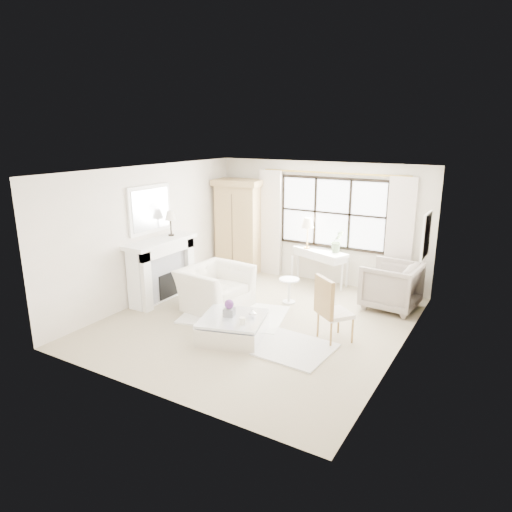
% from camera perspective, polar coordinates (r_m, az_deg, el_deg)
% --- Properties ---
extents(floor, '(5.50, 5.50, 0.00)m').
position_cam_1_polar(floor, '(8.37, 0.20, -8.13)').
color(floor, tan).
rests_on(floor, ground).
extents(ceiling, '(5.50, 5.50, 0.00)m').
position_cam_1_polar(ceiling, '(7.70, 0.22, 10.63)').
color(ceiling, white).
rests_on(ceiling, ground).
extents(wall_back, '(5.00, 0.00, 5.00)m').
position_cam_1_polar(wall_back, '(10.33, 7.94, 4.16)').
color(wall_back, silver).
rests_on(wall_back, ground).
extents(wall_front, '(5.00, 0.00, 5.00)m').
position_cam_1_polar(wall_front, '(5.82, -13.60, -5.06)').
color(wall_front, silver).
rests_on(wall_front, ground).
extents(wall_left, '(0.00, 5.50, 5.50)m').
position_cam_1_polar(wall_left, '(9.40, -13.08, 2.78)').
color(wall_left, silver).
rests_on(wall_left, ground).
extents(wall_right, '(0.00, 5.50, 5.50)m').
position_cam_1_polar(wall_right, '(7.05, 18.05, -1.79)').
color(wall_right, silver).
rests_on(wall_right, ground).
extents(window_pane, '(2.40, 0.02, 1.50)m').
position_cam_1_polar(window_pane, '(10.16, 9.51, 5.34)').
color(window_pane, white).
rests_on(window_pane, wall_back).
extents(window_frame, '(2.50, 0.04, 1.50)m').
position_cam_1_polar(window_frame, '(10.15, 9.49, 5.33)').
color(window_frame, black).
rests_on(window_frame, wall_back).
extents(curtain_rod, '(3.30, 0.04, 0.04)m').
position_cam_1_polar(curtain_rod, '(9.99, 9.61, 10.20)').
color(curtain_rod, '#A8883A').
rests_on(curtain_rod, wall_back).
extents(curtain_left, '(0.55, 0.10, 2.47)m').
position_cam_1_polar(curtain_left, '(10.78, 1.81, 4.14)').
color(curtain_left, silver).
rests_on(curtain_left, ground).
extents(curtain_right, '(0.55, 0.10, 2.47)m').
position_cam_1_polar(curtain_right, '(9.73, 17.50, 2.19)').
color(curtain_right, beige).
rests_on(curtain_right, ground).
extents(fireplace, '(0.58, 1.66, 1.26)m').
position_cam_1_polar(fireplace, '(9.42, -11.82, -1.53)').
color(fireplace, white).
rests_on(fireplace, ground).
extents(mirror_frame, '(0.05, 1.15, 0.95)m').
position_cam_1_polar(mirror_frame, '(9.29, -13.13, 5.71)').
color(mirror_frame, white).
rests_on(mirror_frame, wall_left).
extents(mirror_glass, '(0.02, 1.00, 0.80)m').
position_cam_1_polar(mirror_glass, '(9.27, -13.00, 5.69)').
color(mirror_glass, silver).
rests_on(mirror_glass, wall_left).
extents(art_frame, '(0.04, 0.62, 0.82)m').
position_cam_1_polar(art_frame, '(8.63, 20.51, 2.44)').
color(art_frame, white).
rests_on(art_frame, wall_right).
extents(art_canvas, '(0.01, 0.52, 0.72)m').
position_cam_1_polar(art_canvas, '(8.63, 20.38, 2.46)').
color(art_canvas, beige).
rests_on(art_canvas, wall_right).
extents(mantel_lamp, '(0.22, 0.22, 0.51)m').
position_cam_1_polar(mantel_lamp, '(9.44, -10.66, 4.86)').
color(mantel_lamp, black).
rests_on(mantel_lamp, fireplace).
extents(armoire, '(1.19, 0.82, 2.24)m').
position_cam_1_polar(armoire, '(10.93, -2.14, 3.78)').
color(armoire, tan).
rests_on(armoire, floor).
extents(console_table, '(1.37, 0.89, 0.80)m').
position_cam_1_polar(console_table, '(10.25, 7.91, -1.42)').
color(console_table, white).
rests_on(console_table, floor).
extents(console_lamp, '(0.28, 0.28, 0.69)m').
position_cam_1_polar(console_lamp, '(10.14, 6.47, 4.03)').
color(console_lamp, '#B5853F').
rests_on(console_lamp, console_table).
extents(orchid_plant, '(0.35, 0.34, 0.50)m').
position_cam_1_polar(orchid_plant, '(9.95, 10.12, 1.84)').
color(orchid_plant, '#617951').
rests_on(orchid_plant, console_table).
extents(side_table, '(0.40, 0.40, 0.51)m').
position_cam_1_polar(side_table, '(9.12, 4.16, -3.90)').
color(side_table, silver).
rests_on(side_table, floor).
extents(rug_left, '(2.13, 1.74, 0.03)m').
position_cam_1_polar(rug_left, '(8.60, -2.72, -7.35)').
color(rug_left, white).
rests_on(rug_left, floor).
extents(rug_right, '(1.50, 1.17, 0.03)m').
position_cam_1_polar(rug_right, '(7.44, 3.71, -11.20)').
color(rug_right, silver).
rests_on(rug_right, floor).
extents(club_armchair, '(1.22, 1.36, 0.81)m').
position_cam_1_polar(club_armchair, '(8.86, -5.12, -4.00)').
color(club_armchair, white).
rests_on(club_armchair, floor).
extents(wingback_chair, '(1.07, 1.05, 0.91)m').
position_cam_1_polar(wingback_chair, '(9.17, 16.50, -3.58)').
color(wingback_chair, gray).
rests_on(wingback_chair, floor).
extents(french_chair, '(0.68, 0.68, 1.08)m').
position_cam_1_polar(french_chair, '(7.65, 9.69, -8.19)').
color(french_chair, '#A57D45').
rests_on(french_chair, floor).
extents(coffee_table, '(1.24, 1.24, 0.38)m').
position_cam_1_polar(coffee_table, '(7.66, -2.93, -8.99)').
color(coffee_table, white).
rests_on(coffee_table, floor).
extents(planter_box, '(0.21, 0.21, 0.13)m').
position_cam_1_polar(planter_box, '(7.60, -3.36, -7.02)').
color(planter_box, slate).
rests_on(planter_box, coffee_table).
extents(planter_flowers, '(0.15, 0.15, 0.15)m').
position_cam_1_polar(planter_flowers, '(7.55, -3.38, -6.02)').
color(planter_flowers, '#622F76').
rests_on(planter_flowers, planter_box).
extents(pillar_candle, '(0.09, 0.09, 0.12)m').
position_cam_1_polar(pillar_candle, '(7.27, -1.73, -8.13)').
color(pillar_candle, white).
rests_on(pillar_candle, coffee_table).
extents(coffee_vase, '(0.17, 0.17, 0.13)m').
position_cam_1_polar(coffee_vase, '(7.54, -0.47, -7.18)').
color(coffee_vase, white).
rests_on(coffee_vase, coffee_table).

